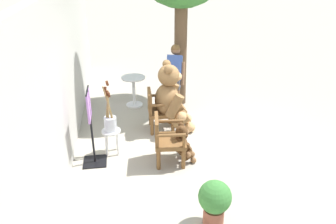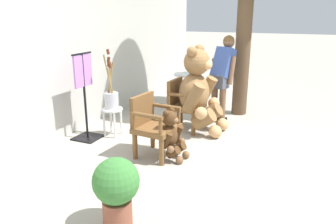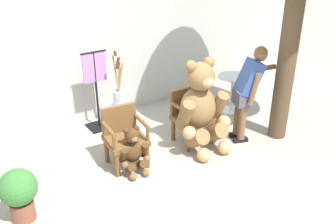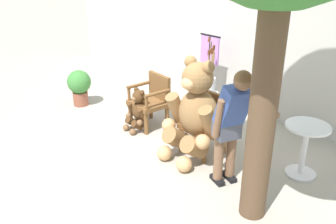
{
  "view_description": "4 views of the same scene",
  "coord_description": "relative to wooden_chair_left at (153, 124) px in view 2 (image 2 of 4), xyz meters",
  "views": [
    {
      "loc": [
        -5.39,
        1.38,
        3.27
      ],
      "look_at": [
        0.23,
        0.54,
        0.56
      ],
      "focal_mm": 35.0,
      "sensor_mm": 36.0,
      "label": 1
    },
    {
      "loc": [
        -4.43,
        -1.23,
        1.93
      ],
      "look_at": [
        -0.34,
        0.57,
        0.58
      ],
      "focal_mm": 35.0,
      "sensor_mm": 36.0,
      "label": 2
    },
    {
      "loc": [
        -2.68,
        -3.55,
        3.1
      ],
      "look_at": [
        -0.12,
        0.26,
        0.87
      ],
      "focal_mm": 40.0,
      "sensor_mm": 36.0,
      "label": 3
    },
    {
      "loc": [
        3.72,
        -3.05,
        2.77
      ],
      "look_at": [
        0.13,
        0.38,
        0.56
      ],
      "focal_mm": 40.0,
      "sensor_mm": 36.0,
      "label": 4
    }
  ],
  "objects": [
    {
      "name": "person_visitor",
      "position": [
        1.96,
        -0.45,
        0.46
      ],
      "size": [
        0.83,
        0.48,
        1.55
      ],
      "color": "black",
      "rests_on": "ground"
    },
    {
      "name": "wooden_chair_right",
      "position": [
        1.19,
        0.0,
        0.0
      ],
      "size": [
        0.58,
        0.54,
        0.86
      ],
      "color": "brown",
      "rests_on": "ground"
    },
    {
      "name": "teddy_bear_large",
      "position": [
        1.19,
        -0.26,
        0.24
      ],
      "size": [
        0.86,
        0.82,
        1.44
      ],
      "color": "olive",
      "rests_on": "ground"
    },
    {
      "name": "ground_plane",
      "position": [
        0.59,
        -0.69,
        -0.46
      ],
      "size": [
        60.0,
        60.0,
        0.0
      ],
      "primitive_type": "plane",
      "color": "#A8A091"
    },
    {
      "name": "brush_bucket",
      "position": [
        0.43,
        0.95,
        0.19
      ],
      "size": [
        0.22,
        0.22,
        0.95
      ],
      "color": "silver",
      "rests_on": "white_stool"
    },
    {
      "name": "wooden_chair_left",
      "position": [
        0.0,
        0.0,
        0.0
      ],
      "size": [
        0.61,
        0.57,
        0.86
      ],
      "color": "brown",
      "rests_on": "ground"
    },
    {
      "name": "round_side_table",
      "position": [
        2.49,
        0.43,
        -0.01
      ],
      "size": [
        0.56,
        0.56,
        0.72
      ],
      "color": "silver",
      "rests_on": "ground"
    },
    {
      "name": "potted_plant",
      "position": [
        -1.58,
        -0.4,
        -0.07
      ],
      "size": [
        0.44,
        0.44,
        0.68
      ],
      "color": "brown",
      "rests_on": "ground"
    },
    {
      "name": "back_wall",
      "position": [
        0.59,
        1.71,
        0.94
      ],
      "size": [
        10.0,
        0.16,
        2.8
      ],
      "primitive_type": "cube",
      "color": "beige",
      "rests_on": "ground"
    },
    {
      "name": "clothing_display_stand",
      "position": [
        0.15,
        1.25,
        0.26
      ],
      "size": [
        0.44,
        0.4,
        1.36
      ],
      "color": "black",
      "rests_on": "ground"
    },
    {
      "name": "teddy_bear_small",
      "position": [
        -0.01,
        -0.28,
        -0.11
      ],
      "size": [
        0.43,
        0.42,
        0.71
      ],
      "color": "#4C3019",
      "rests_on": "ground"
    },
    {
      "name": "white_stool",
      "position": [
        0.43,
        0.94,
        -0.11
      ],
      "size": [
        0.34,
        0.34,
        0.46
      ],
      "color": "white",
      "rests_on": "ground"
    }
  ]
}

